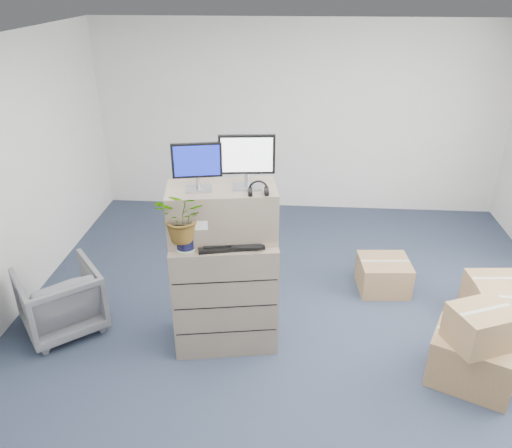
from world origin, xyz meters
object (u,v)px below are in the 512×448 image
Objects in this scene: keyboard at (231,244)px; water_bottle at (234,220)px; filing_cabinet_lower at (225,291)px; monitor_right at (247,159)px; potted_plant at (184,222)px; monitor_left at (197,164)px; office_chair at (60,297)px.

keyboard is 1.95× the size of water_bottle.
water_bottle reaches higher than filing_cabinet_lower.
monitor_right is 0.85× the size of potted_plant.
monitor_left is 0.56× the size of office_chair.
filing_cabinet_lower is 0.91m from potted_plant.
monitor_right reaches higher than keyboard.
filing_cabinet_lower is at bearing 139.26° from office_chair.
monitor_right is 0.62m from water_bottle.
monitor_right is at bearing -12.04° from water_bottle.
office_chair is at bearing 166.44° from monitor_left.
water_bottle is at bearing 74.56° from keyboard.
monitor_right is at bearing 27.09° from potted_plant.
water_bottle is at bearing 36.64° from potted_plant.
filing_cabinet_lower is 1.95× the size of keyboard.
potted_plant is at bearing -130.62° from monitor_left.
office_chair is (-1.39, 0.24, -1.02)m from potted_plant.
monitor_left reaches higher than potted_plant.
potted_plant is at bearing 130.88° from office_chair.
filing_cabinet_lower is 2.67× the size of monitor_left.
keyboard is at bearing -131.60° from monitor_right.
monitor_right reaches higher than water_bottle.
office_chair is (-1.78, 0.16, -0.77)m from keyboard.
filing_cabinet_lower is 1.35m from monitor_right.
office_chair is at bearing 161.29° from keyboard.
keyboard is at bearing -91.90° from water_bottle.
filing_cabinet_lower is at bearing 111.97° from keyboard.
potted_plant reaches higher than water_bottle.
water_bottle is at bearing 161.97° from monitor_right.
monitor_left is 0.77m from keyboard.
potted_plant is 1.74m from office_chair.
monitor_right is 0.83× the size of keyboard.
filing_cabinet_lower is 1.71m from office_chair.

